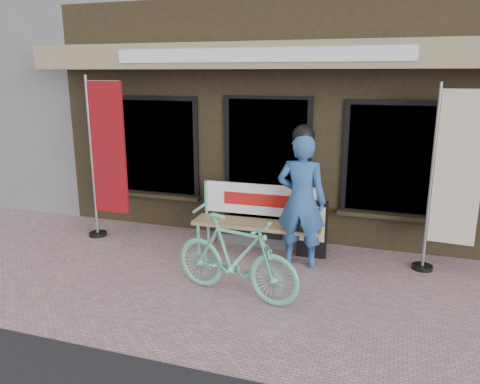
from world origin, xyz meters
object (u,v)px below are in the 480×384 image
(nobori_cream, at_px, (453,179))
(nobori_red, at_px, (106,157))
(person, at_px, (301,198))
(bicycle, at_px, (236,257))
(bench, at_px, (259,214))
(menu_stand, at_px, (312,229))

(nobori_cream, bearing_deg, nobori_red, -172.46)
(person, height_order, bicycle, person)
(nobori_red, height_order, nobori_cream, nobori_red)
(bench, distance_m, menu_stand, 0.78)
(bicycle, bearing_deg, person, -12.22)
(bench, relative_size, menu_stand, 2.22)
(bench, bearing_deg, nobori_cream, 0.49)
(person, height_order, menu_stand, person)
(bicycle, relative_size, nobori_red, 0.64)
(menu_stand, bearing_deg, person, -112.28)
(nobori_cream, relative_size, menu_stand, 2.95)
(bicycle, xyz_separation_m, nobori_red, (-2.51, 1.27, 0.81))
(bicycle, distance_m, nobori_cream, 2.87)
(person, bearing_deg, nobori_cream, 10.64)
(person, bearing_deg, nobori_red, 177.98)
(person, distance_m, menu_stand, 0.61)
(bench, height_order, bicycle, bench)
(bicycle, distance_m, nobori_red, 2.93)
(bicycle, relative_size, nobori_cream, 0.66)
(person, bearing_deg, bicycle, -114.11)
(bench, height_order, nobori_cream, nobori_cream)
(bench, distance_m, person, 0.78)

